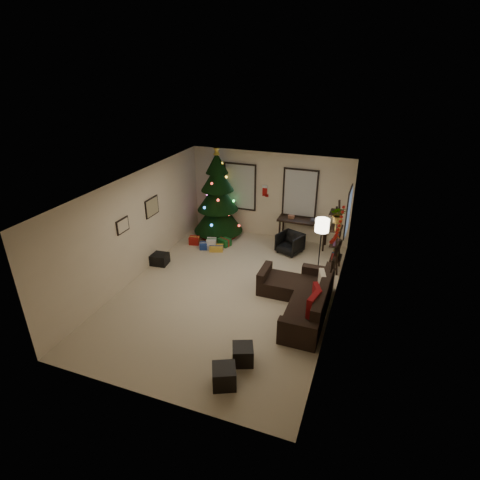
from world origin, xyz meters
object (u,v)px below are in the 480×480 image
Objects in this scene: desk at (303,223)px; christmas_tree at (218,199)px; bookshelf at (337,239)px; sofa at (303,298)px; desk_chair at (290,243)px.

christmas_tree is at bearing -176.43° from desk.
bookshelf is (3.85, -1.08, -0.28)m from christmas_tree.
sofa is at bearing -42.36° from christmas_tree.
desk_chair is at bearing -10.98° from christmas_tree.
desk_chair is (-0.24, -0.65, -0.42)m from desk.
desk_chair is at bearing 156.51° from bookshelf.
desk is (2.71, 0.17, -0.48)m from christmas_tree.
bookshelf is at bearing -47.69° from desk.
christmas_tree is at bearing -169.70° from desk_chair.
bookshelf is (0.43, 2.04, 0.66)m from sofa.
desk is at bearing 132.31° from bookshelf.
bookshelf is (1.13, -1.25, 0.20)m from desk.
sofa is (3.41, -3.11, -0.94)m from christmas_tree.
sofa is 1.64× the size of desk.
bookshelf is (1.37, -0.60, 0.62)m from desk_chair.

